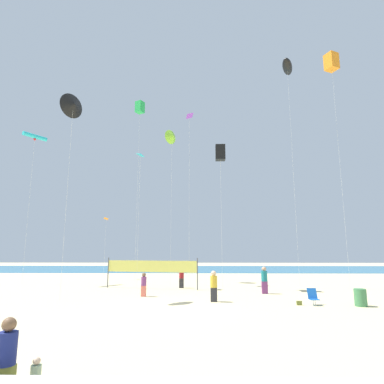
{
  "coord_description": "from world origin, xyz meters",
  "views": [
    {
      "loc": [
        1.86,
        -17.75,
        3.03
      ],
      "look_at": [
        1.32,
        7.16,
        7.5
      ],
      "focal_mm": 30.18,
      "sensor_mm": 36.0,
      "label": 1
    }
  ],
  "objects_px": {
    "kite_orange_diamond": "(106,219)",
    "beachgoer_teal_shirt": "(264,279)",
    "trash_barrel": "(360,298)",
    "toddler_figure": "(35,379)",
    "folding_beach_chair": "(313,296)",
    "kite_green_box": "(140,108)",
    "kite_lime_delta": "(172,137)",
    "beachgoer_maroon_shirt": "(181,277)",
    "kite_black_inflatable": "(287,67)",
    "mother_figure": "(6,358)",
    "volleyball_net": "(151,268)",
    "beachgoer_plum_shirt": "(144,284)",
    "kite_cyan_diamond": "(141,156)",
    "kite_cyan_tube": "(35,137)",
    "beachgoer_mustard_shirt": "(214,285)",
    "beach_handbag": "(299,303)",
    "kite_black_box": "(220,153)",
    "kite_black_delta": "(73,105)",
    "kite_violet_diamond": "(189,118)",
    "kite_orange_box": "(331,62)"
  },
  "relations": [
    {
      "from": "kite_cyan_tube",
      "to": "beachgoer_mustard_shirt",
      "type": "bearing_deg",
      "value": -29.25
    },
    {
      "from": "beachgoer_teal_shirt",
      "to": "trash_barrel",
      "type": "height_order",
      "value": "beachgoer_teal_shirt"
    },
    {
      "from": "beachgoer_mustard_shirt",
      "to": "beachgoer_plum_shirt",
      "type": "bearing_deg",
      "value": 45.63
    },
    {
      "from": "beachgoer_teal_shirt",
      "to": "kite_black_box",
      "type": "relative_size",
      "value": 0.16
    },
    {
      "from": "beachgoer_mustard_shirt",
      "to": "beachgoer_plum_shirt",
      "type": "height_order",
      "value": "beachgoer_mustard_shirt"
    },
    {
      "from": "kite_lime_delta",
      "to": "kite_violet_diamond",
      "type": "bearing_deg",
      "value": -57.26
    },
    {
      "from": "beachgoer_mustard_shirt",
      "to": "beachgoer_maroon_shirt",
      "type": "distance_m",
      "value": 7.31
    },
    {
      "from": "folding_beach_chair",
      "to": "mother_figure",
      "type": "bearing_deg",
      "value": -117.24
    },
    {
      "from": "kite_cyan_diamond",
      "to": "kite_cyan_tube",
      "type": "bearing_deg",
      "value": 165.3
    },
    {
      "from": "kite_cyan_tube",
      "to": "kite_violet_diamond",
      "type": "height_order",
      "value": "kite_violet_diamond"
    },
    {
      "from": "toddler_figure",
      "to": "folding_beach_chair",
      "type": "distance_m",
      "value": 15.4
    },
    {
      "from": "mother_figure",
      "to": "kite_black_box",
      "type": "distance_m",
      "value": 21.88
    },
    {
      "from": "kite_cyan_tube",
      "to": "kite_violet_diamond",
      "type": "xyz_separation_m",
      "value": [
        14.91,
        -2.78,
        0.59
      ]
    },
    {
      "from": "kite_lime_delta",
      "to": "kite_black_inflatable",
      "type": "relative_size",
      "value": 0.71
    },
    {
      "from": "mother_figure",
      "to": "beach_handbag",
      "type": "height_order",
      "value": "mother_figure"
    },
    {
      "from": "beachgoer_teal_shirt",
      "to": "folding_beach_chair",
      "type": "distance_m",
      "value": 4.99
    },
    {
      "from": "toddler_figure",
      "to": "kite_cyan_diamond",
      "type": "distance_m",
      "value": 22.15
    },
    {
      "from": "kite_orange_diamond",
      "to": "beachgoer_teal_shirt",
      "type": "bearing_deg",
      "value": -37.45
    },
    {
      "from": "beachgoer_maroon_shirt",
      "to": "kite_violet_diamond",
      "type": "distance_m",
      "value": 13.44
    },
    {
      "from": "toddler_figure",
      "to": "kite_cyan_tube",
      "type": "xyz_separation_m",
      "value": [
        -12.47,
        22.3,
        13.24
      ]
    },
    {
      "from": "kite_orange_box",
      "to": "kite_black_box",
      "type": "bearing_deg",
      "value": -174.08
    },
    {
      "from": "folding_beach_chair",
      "to": "kite_black_inflatable",
      "type": "relative_size",
      "value": 0.04
    },
    {
      "from": "beachgoer_plum_shirt",
      "to": "kite_cyan_tube",
      "type": "bearing_deg",
      "value": -97.13
    },
    {
      "from": "volleyball_net",
      "to": "kite_cyan_tube",
      "type": "bearing_deg",
      "value": 166.05
    },
    {
      "from": "beachgoer_maroon_shirt",
      "to": "folding_beach_chair",
      "type": "height_order",
      "value": "beachgoer_maroon_shirt"
    },
    {
      "from": "mother_figure",
      "to": "kite_orange_box",
      "type": "height_order",
      "value": "kite_orange_box"
    },
    {
      "from": "toddler_figure",
      "to": "kite_violet_diamond",
      "type": "distance_m",
      "value": 24.05
    },
    {
      "from": "mother_figure",
      "to": "volleyball_net",
      "type": "xyz_separation_m",
      "value": [
        0.07,
        19.4,
        0.74
      ]
    },
    {
      "from": "beachgoer_teal_shirt",
      "to": "kite_cyan_diamond",
      "type": "distance_m",
      "value": 14.06
    },
    {
      "from": "beachgoer_plum_shirt",
      "to": "kite_green_box",
      "type": "distance_m",
      "value": 20.11
    },
    {
      "from": "toddler_figure",
      "to": "folding_beach_chair",
      "type": "bearing_deg",
      "value": 52.67
    },
    {
      "from": "beach_handbag",
      "to": "kite_cyan_diamond",
      "type": "relative_size",
      "value": 0.03
    },
    {
      "from": "kite_black_delta",
      "to": "kite_violet_diamond",
      "type": "height_order",
      "value": "kite_violet_diamond"
    },
    {
      "from": "kite_black_inflatable",
      "to": "beachgoer_plum_shirt",
      "type": "bearing_deg",
      "value": -156.36
    },
    {
      "from": "folding_beach_chair",
      "to": "kite_green_box",
      "type": "height_order",
      "value": "kite_green_box"
    },
    {
      "from": "kite_orange_box",
      "to": "mother_figure",
      "type": "bearing_deg",
      "value": -128.68
    },
    {
      "from": "beachgoer_mustard_shirt",
      "to": "kite_black_delta",
      "type": "height_order",
      "value": "kite_black_delta"
    },
    {
      "from": "beach_handbag",
      "to": "kite_black_box",
      "type": "height_order",
      "value": "kite_black_box"
    },
    {
      "from": "toddler_figure",
      "to": "trash_barrel",
      "type": "height_order",
      "value": "trash_barrel"
    },
    {
      "from": "beachgoer_maroon_shirt",
      "to": "kite_black_inflatable",
      "type": "height_order",
      "value": "kite_black_inflatable"
    },
    {
      "from": "kite_cyan_tube",
      "to": "beachgoer_teal_shirt",
      "type": "bearing_deg",
      "value": -15.57
    },
    {
      "from": "beachgoer_maroon_shirt",
      "to": "trash_barrel",
      "type": "relative_size",
      "value": 1.81
    },
    {
      "from": "beachgoer_maroon_shirt",
      "to": "kite_lime_delta",
      "type": "distance_m",
      "value": 12.93
    },
    {
      "from": "toddler_figure",
      "to": "kite_lime_delta",
      "type": "relative_size",
      "value": 0.06
    },
    {
      "from": "beachgoer_teal_shirt",
      "to": "folding_beach_chair",
      "type": "relative_size",
      "value": 2.09
    },
    {
      "from": "kite_orange_diamond",
      "to": "trash_barrel",
      "type": "bearing_deg",
      "value": -40.73
    },
    {
      "from": "kite_cyan_tube",
      "to": "kite_black_delta",
      "type": "height_order",
      "value": "kite_cyan_tube"
    },
    {
      "from": "toddler_figure",
      "to": "kite_violet_diamond",
      "type": "relative_size",
      "value": 0.06
    },
    {
      "from": "volleyball_net",
      "to": "kite_cyan_diamond",
      "type": "bearing_deg",
      "value": 173.38
    },
    {
      "from": "beach_handbag",
      "to": "kite_black_delta",
      "type": "xyz_separation_m",
      "value": [
        -13.9,
        1.03,
        12.39
      ]
    }
  ]
}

